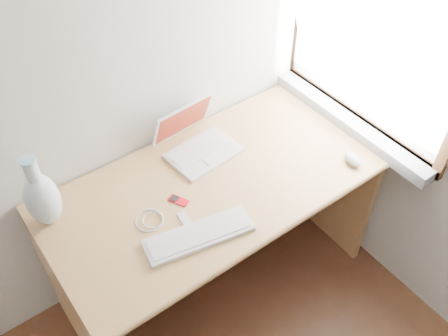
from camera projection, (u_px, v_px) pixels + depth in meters
window at (373, 27)px, 2.04m from camera, size 0.11×0.99×1.10m
desk at (203, 203)px, 2.33m from camera, size 1.45×0.73×0.77m
laptop at (198, 141)px, 2.23m from camera, size 0.32×0.28×0.21m
external_keyboard at (199, 235)px, 1.91m from camera, size 0.44×0.21×0.02m
mouse at (353, 159)px, 2.20m from camera, size 0.09×0.11×0.04m
ipod at (179, 200)px, 2.04m from camera, size 0.07×0.09×0.01m
cable_coil at (150, 221)px, 1.97m from camera, size 0.15×0.15×0.01m
remote at (185, 220)px, 1.97m from camera, size 0.04×0.09×0.01m
vase at (42, 198)px, 1.88m from camera, size 0.13×0.13×0.34m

